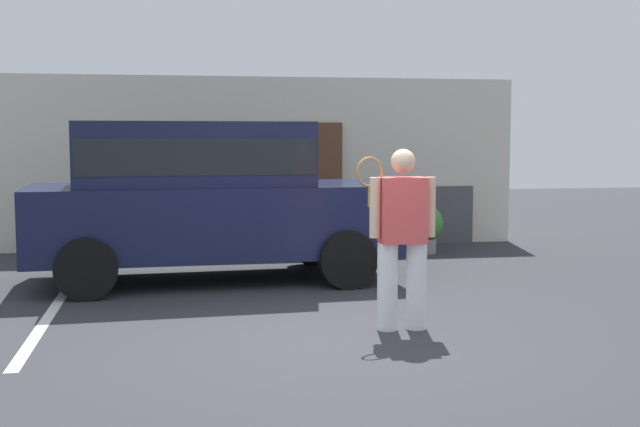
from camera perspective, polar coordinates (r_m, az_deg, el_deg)
The scene contains 6 objects.
ground_plane at distance 7.78m, azimuth 0.83°, elevation -8.56°, with size 40.00×40.00×0.00m, color #2D2D33.
parking_stripe_0 at distance 9.19m, azimuth -18.19°, elevation -6.64°, with size 0.12×4.40×0.01m, color silver.
house_frontage at distance 13.97m, azimuth -4.26°, elevation 3.19°, with size 8.93×0.40×2.86m.
parked_suv at distance 10.70m, azimuth -8.03°, elevation 1.43°, with size 4.69×2.36×2.05m.
tennis_player_man at distance 7.97m, azimuth 5.70°, elevation -1.55°, with size 0.79×0.28×1.75m.
potted_plant_by_porch at distance 13.27m, azimuth 7.24°, elevation -0.88°, with size 0.59×0.59×0.78m.
Camera 1 is at (-1.46, -7.41, 1.88)m, focal length 46.21 mm.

